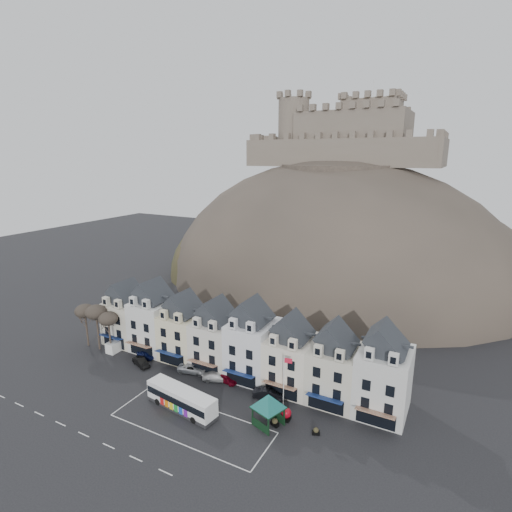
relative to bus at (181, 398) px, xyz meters
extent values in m
plane|color=black|center=(1.09, -3.09, -1.78)|extent=(300.00, 300.00, 0.00)
cube|color=silver|center=(3.09, -1.84, -1.78)|extent=(22.00, 7.50, 0.01)
cube|color=beige|center=(-22.71, 12.91, 2.22)|extent=(6.80, 8.00, 8.00)
cube|color=#22252A|center=(-22.71, 12.91, 7.42)|extent=(6.80, 5.76, 2.80)
cube|color=beige|center=(-24.21, 9.31, 7.12)|extent=(1.20, 0.80, 1.60)
cube|color=beige|center=(-21.22, 9.31, 7.12)|extent=(1.20, 0.80, 1.60)
cube|color=black|center=(-22.71, 8.88, -0.48)|extent=(5.10, 0.06, 2.20)
cube|color=navy|center=(-22.71, 8.21, 0.82)|extent=(5.10, 1.29, 0.43)
cube|color=silver|center=(-15.91, 12.91, 2.82)|extent=(6.80, 8.00, 9.20)
cube|color=#22252A|center=(-15.91, 12.91, 8.62)|extent=(6.80, 5.76, 2.80)
cube|color=silver|center=(-17.41, 9.31, 8.32)|extent=(1.20, 0.80, 1.60)
cube|color=silver|center=(-14.42, 9.31, 8.32)|extent=(1.20, 0.80, 1.60)
cube|color=black|center=(-15.91, 8.88, -0.48)|extent=(5.10, 0.06, 2.20)
cube|color=maroon|center=(-15.91, 8.21, 0.82)|extent=(5.10, 1.29, 0.43)
cube|color=beige|center=(-9.11, 12.91, 2.22)|extent=(6.80, 8.00, 8.00)
cube|color=#22252A|center=(-9.11, 12.91, 7.42)|extent=(6.80, 5.76, 2.80)
cube|color=beige|center=(-10.61, 9.31, 7.12)|extent=(1.20, 0.80, 1.60)
cube|color=beige|center=(-7.62, 9.31, 7.12)|extent=(1.20, 0.80, 1.60)
cube|color=black|center=(-9.11, 8.88, -0.48)|extent=(5.10, 0.06, 2.20)
cube|color=navy|center=(-9.11, 8.21, 0.82)|extent=(5.10, 1.29, 0.43)
cube|color=silver|center=(-2.31, 12.91, 2.22)|extent=(6.80, 8.00, 8.00)
cube|color=#22252A|center=(-2.31, 12.91, 7.42)|extent=(6.80, 5.76, 2.80)
cube|color=silver|center=(-3.81, 9.31, 7.12)|extent=(1.20, 0.80, 1.60)
cube|color=silver|center=(-0.82, 9.31, 7.12)|extent=(1.20, 0.80, 1.60)
cube|color=black|center=(-2.31, 8.88, -0.48)|extent=(5.10, 0.06, 2.20)
cube|color=maroon|center=(-2.31, 8.21, 0.82)|extent=(5.10, 1.29, 0.43)
cube|color=white|center=(4.49, 12.91, 2.82)|extent=(6.80, 8.00, 9.20)
cube|color=#22252A|center=(4.49, 12.91, 8.62)|extent=(6.80, 5.76, 2.80)
cube|color=white|center=(2.99, 9.31, 8.32)|extent=(1.20, 0.80, 1.60)
cube|color=white|center=(5.98, 9.31, 8.32)|extent=(1.20, 0.80, 1.60)
cube|color=black|center=(4.49, 8.88, -0.48)|extent=(5.10, 0.06, 2.20)
cube|color=navy|center=(4.49, 8.21, 0.82)|extent=(5.10, 1.29, 0.43)
cube|color=white|center=(11.29, 12.91, 2.22)|extent=(6.80, 8.00, 8.00)
cube|color=#22252A|center=(11.29, 12.91, 7.42)|extent=(6.80, 5.76, 2.80)
cube|color=white|center=(9.79, 9.31, 7.12)|extent=(1.20, 0.80, 1.60)
cube|color=white|center=(12.78, 9.31, 7.12)|extent=(1.20, 0.80, 1.60)
cube|color=black|center=(11.29, 8.88, -0.48)|extent=(5.10, 0.06, 2.20)
cube|color=maroon|center=(11.29, 8.21, 0.82)|extent=(5.10, 1.29, 0.43)
cube|color=beige|center=(18.09, 12.91, 2.22)|extent=(6.80, 8.00, 8.00)
cube|color=#22252A|center=(18.09, 12.91, 7.42)|extent=(6.80, 5.76, 2.80)
cube|color=beige|center=(16.59, 9.31, 7.12)|extent=(1.20, 0.80, 1.60)
cube|color=beige|center=(19.58, 9.31, 7.12)|extent=(1.20, 0.80, 1.60)
cube|color=black|center=(18.09, 8.88, -0.48)|extent=(5.10, 0.06, 2.20)
cube|color=navy|center=(18.09, 8.21, 0.82)|extent=(5.10, 1.29, 0.43)
cube|color=silver|center=(24.89, 12.91, 2.82)|extent=(6.80, 8.00, 9.20)
cube|color=#22252A|center=(24.89, 12.91, 8.62)|extent=(6.80, 5.76, 2.80)
cube|color=silver|center=(23.39, 9.31, 8.32)|extent=(1.20, 0.80, 1.60)
cube|color=silver|center=(26.38, 9.31, 8.32)|extent=(1.20, 0.80, 1.60)
cube|color=black|center=(24.89, 8.88, -0.48)|extent=(5.10, 0.06, 2.20)
cube|color=maroon|center=(24.89, 8.21, 0.82)|extent=(5.10, 1.29, 0.43)
ellipsoid|color=#3A332D|center=(1.09, 66.91, -1.78)|extent=(96.00, 76.00, 68.00)
ellipsoid|color=#2A3219|center=(-20.91, 60.91, -1.78)|extent=(52.00, 44.00, 42.00)
ellipsoid|color=#3A332D|center=(25.09, 70.91, -1.78)|extent=(56.00, 48.00, 46.00)
ellipsoid|color=#2A3219|center=(-2.91, 52.91, -1.78)|extent=(40.00, 28.00, 28.00)
ellipsoid|color=#3A332D|center=(11.09, 54.91, -1.78)|extent=(36.00, 28.00, 24.00)
cylinder|color=#3A332D|center=(1.09, 66.91, 29.22)|extent=(30.00, 30.00, 3.00)
cube|color=#6C6052|center=(1.09, 62.91, 33.72)|extent=(48.00, 2.20, 7.00)
cube|color=#6C6052|center=(1.09, 82.91, 33.72)|extent=(48.00, 2.20, 7.00)
cube|color=#6C6052|center=(-22.91, 72.91, 33.72)|extent=(2.20, 22.00, 7.00)
cube|color=#6C6052|center=(25.09, 72.91, 33.72)|extent=(2.20, 22.00, 7.00)
cube|color=#6C6052|center=(3.09, 72.91, 39.22)|extent=(28.00, 18.00, 10.00)
cube|color=#6C6052|center=(7.09, 74.91, 40.72)|extent=(14.00, 12.00, 13.00)
cylinder|color=#6C6052|center=(-12.91, 68.91, 39.22)|extent=(8.40, 8.40, 18.00)
cylinder|color=silver|center=(7.09, 74.91, 49.72)|extent=(0.16, 0.16, 5.00)
cylinder|color=#332A20|center=(-27.91, 7.41, 1.09)|extent=(0.32, 0.32, 5.74)
ellipsoid|color=#383028|center=(-27.91, 7.41, 5.19)|extent=(3.61, 3.61, 2.54)
cylinder|color=#332A20|center=(-24.91, 7.41, 1.23)|extent=(0.32, 0.32, 6.02)
ellipsoid|color=#383028|center=(-24.91, 7.41, 5.53)|extent=(3.78, 3.78, 2.67)
cylinder|color=#332A20|center=(-21.91, 7.41, 0.95)|extent=(0.32, 0.32, 5.46)
ellipsoid|color=#383028|center=(-21.91, 7.41, 4.85)|extent=(3.43, 3.43, 2.42)
cube|color=#262628|center=(0.00, 0.00, -1.42)|extent=(11.65, 4.12, 0.52)
cube|color=white|center=(0.00, 0.00, 0.10)|extent=(11.64, 4.07, 2.61)
cube|color=black|center=(0.00, 0.00, 0.24)|extent=(11.42, 4.12, 0.98)
cube|color=white|center=(0.00, 0.00, 1.28)|extent=(11.40, 3.94, 0.26)
cube|color=orange|center=(5.60, -0.75, 1.10)|extent=(0.23, 1.24, 0.29)
cylinder|color=black|center=(3.23, -1.61, -1.31)|extent=(1.03, 0.46, 0.99)
cylinder|color=black|center=(3.54, 0.71, -1.31)|extent=(1.03, 0.46, 0.99)
cylinder|color=black|center=(-3.77, -0.68, -1.31)|extent=(1.03, 0.46, 0.99)
cylinder|color=black|center=(-3.46, 1.64, -1.31)|extent=(1.03, 0.46, 0.99)
cube|color=black|center=(11.32, 4.62, -0.47)|extent=(0.21, 0.21, 2.62)
cube|color=black|center=(14.11, 3.66, -0.47)|extent=(0.21, 0.21, 2.62)
cube|color=black|center=(10.36, 1.82, -0.47)|extent=(0.21, 0.21, 2.62)
cube|color=black|center=(13.15, 0.87, -0.47)|extent=(0.21, 0.21, 2.62)
cube|color=black|center=(12.23, 2.74, 0.84)|extent=(4.58, 4.58, 0.13)
cone|color=#145658|center=(12.23, 2.74, 1.83)|extent=(6.84, 6.84, 1.97)
cube|color=black|center=(13.88, 4.82, -1.55)|extent=(1.29, 1.29, 0.46)
sphere|color=#A30918|center=(13.88, 4.82, -0.71)|extent=(1.45, 1.45, 1.45)
cylinder|color=silver|center=(12.58, 6.80, 2.35)|extent=(0.12, 0.12, 8.27)
cube|color=red|center=(13.14, 6.90, 5.87)|extent=(1.12, 0.24, 0.72)
cube|color=white|center=(-21.72, 8.73, -0.84)|extent=(1.87, 4.16, 1.88)
cube|color=black|center=(-21.72, 8.73, -0.48)|extent=(1.71, 0.10, 0.81)
cube|color=black|center=(13.09, 2.97, -1.50)|extent=(1.23, 0.88, 0.56)
sphere|color=#2A3219|center=(13.09, 2.97, -1.06)|extent=(0.78, 0.78, 0.78)
cube|color=black|center=(18.47, 3.91, -1.53)|extent=(1.09, 0.84, 0.49)
sphere|color=#2A3219|center=(18.47, 3.91, -1.14)|extent=(0.68, 0.68, 0.68)
imported|color=#0D1545|center=(-14.93, 8.91, -1.15)|extent=(3.79, 1.82, 1.25)
imported|color=black|center=(-13.71, 6.41, -1.11)|extent=(4.30, 2.73, 1.34)
imported|color=#B8BCC1|center=(-4.62, 8.91, -1.06)|extent=(5.50, 3.61, 1.43)
imported|color=silver|center=(0.23, 8.63, -1.10)|extent=(5.06, 3.66, 1.36)
imported|color=#600514|center=(1.89, 8.91, -1.13)|extent=(3.96, 2.05, 1.29)
imported|color=black|center=(9.65, 8.22, -1.00)|extent=(4.97, 3.04, 1.55)
camera|label=1|loc=(32.32, -38.65, 33.00)|focal=28.00mm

